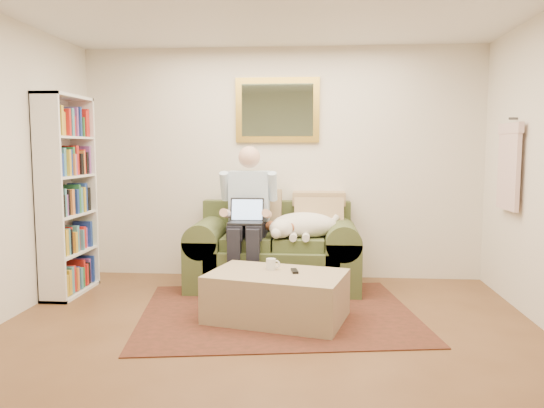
# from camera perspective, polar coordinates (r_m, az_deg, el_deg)

# --- Properties ---
(room_shell) EXTENTS (4.51, 5.00, 2.61)m
(room_shell) POSITION_cam_1_polar(r_m,az_deg,el_deg) (3.90, -0.98, 3.43)
(room_shell) COLOR brown
(room_shell) RESTS_ON ground
(rug) EXTENTS (2.67, 2.27, 0.01)m
(rug) POSITION_cam_1_polar(r_m,az_deg,el_deg) (4.87, 0.61, -11.58)
(rug) COLOR #342015
(rug) RESTS_ON room_shell
(sofa) EXTENTS (1.78, 0.90, 1.07)m
(sofa) POSITION_cam_1_polar(r_m,az_deg,el_deg) (5.67, 0.25, -5.86)
(sofa) COLOR #4E5A2F
(sofa) RESTS_ON room_shell
(seated_man) EXTENTS (0.59, 0.84, 1.50)m
(seated_man) POSITION_cam_1_polar(r_m,az_deg,el_deg) (5.47, -2.68, -1.63)
(seated_man) COLOR #8CB3D8
(seated_man) RESTS_ON sofa
(laptop) EXTENTS (0.35, 0.27, 0.25)m
(laptop) POSITION_cam_1_polar(r_m,az_deg,el_deg) (5.39, -2.77, -1.34)
(laptop) COLOR black
(laptop) RESTS_ON seated_man
(sleeping_dog) EXTENTS (0.73, 0.46, 0.27)m
(sleeping_dog) POSITION_cam_1_polar(r_m,az_deg,el_deg) (5.51, 3.50, -2.29)
(sleeping_dog) COLOR white
(sleeping_dog) RESTS_ON sofa
(ottoman) EXTENTS (1.28, 0.98, 0.41)m
(ottoman) POSITION_cam_1_polar(r_m,az_deg,el_deg) (4.63, 0.52, -9.90)
(ottoman) COLOR tan
(ottoman) RESTS_ON room_shell
(coffee_mug) EXTENTS (0.08, 0.08, 0.10)m
(coffee_mug) POSITION_cam_1_polar(r_m,az_deg,el_deg) (4.67, -0.12, -6.49)
(coffee_mug) COLOR white
(coffee_mug) RESTS_ON ottoman
(tv_remote) EXTENTS (0.07, 0.16, 0.02)m
(tv_remote) POSITION_cam_1_polar(r_m,az_deg,el_deg) (4.60, 2.44, -7.21)
(tv_remote) COLOR black
(tv_remote) RESTS_ON ottoman
(bookshelf) EXTENTS (0.28, 0.80, 2.00)m
(bookshelf) POSITION_cam_1_polar(r_m,az_deg,el_deg) (5.71, -21.16, 0.83)
(bookshelf) COLOR white
(bookshelf) RESTS_ON room_shell
(wall_mirror) EXTENTS (0.94, 0.04, 0.72)m
(wall_mirror) POSITION_cam_1_polar(r_m,az_deg,el_deg) (6.02, 0.59, 10.06)
(wall_mirror) COLOR gold
(wall_mirror) RESTS_ON room_shell
(hanging_shirt) EXTENTS (0.06, 0.52, 0.90)m
(hanging_shirt) POSITION_cam_1_polar(r_m,az_deg,el_deg) (5.43, 24.14, 4.17)
(hanging_shirt) COLOR beige
(hanging_shirt) RESTS_ON room_shell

